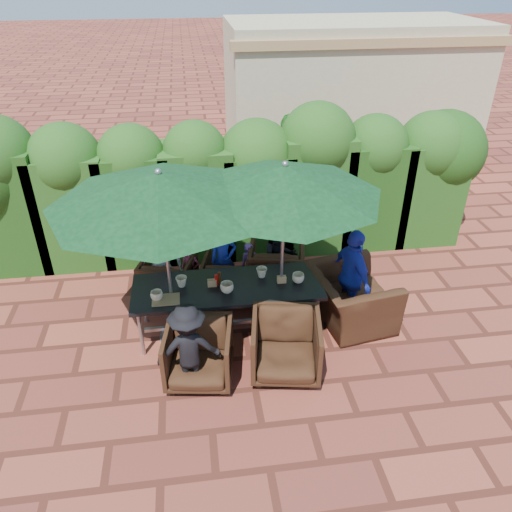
{
  "coord_description": "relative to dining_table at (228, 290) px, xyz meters",
  "views": [
    {
      "loc": [
        -0.59,
        -5.4,
        4.53
      ],
      "look_at": [
        0.22,
        0.4,
        0.96
      ],
      "focal_mm": 35.0,
      "sensor_mm": 36.0,
      "label": 1
    }
  ],
  "objects": [
    {
      "name": "ground",
      "position": [
        0.21,
        -0.05,
        -0.68
      ],
      "size": [
        80.0,
        80.0,
        0.0
      ],
      "primitive_type": "plane",
      "color": "brown",
      "rests_on": "ground"
    },
    {
      "name": "dining_table",
      "position": [
        0.0,
        0.0,
        0.0
      ],
      "size": [
        2.51,
        0.9,
        0.75
      ],
      "color": "black",
      "rests_on": "ground"
    },
    {
      "name": "umbrella_left",
      "position": [
        -0.74,
        -0.06,
        1.54
      ],
      "size": [
        2.67,
        2.67,
        2.46
      ],
      "color": "gray",
      "rests_on": "ground"
    },
    {
      "name": "umbrella_right",
      "position": [
        0.72,
        -0.02,
        1.54
      ],
      "size": [
        2.44,
        2.44,
        2.46
      ],
      "color": "gray",
      "rests_on": "ground"
    },
    {
      "name": "chair_far_left",
      "position": [
        -0.82,
        0.93,
        -0.3
      ],
      "size": [
        0.92,
        0.89,
        0.76
      ],
      "primitive_type": "imported",
      "rotation": [
        0.0,
        0.0,
        2.82
      ],
      "color": "black",
      "rests_on": "ground"
    },
    {
      "name": "chair_far_mid",
      "position": [
        0.07,
        0.88,
        -0.31
      ],
      "size": [
        0.84,
        0.81,
        0.72
      ],
      "primitive_type": "imported",
      "rotation": [
        0.0,
        0.0,
        2.89
      ],
      "color": "black",
      "rests_on": "ground"
    },
    {
      "name": "chair_far_right",
      "position": [
        0.84,
        0.96,
        -0.25
      ],
      "size": [
        0.98,
        0.94,
        0.85
      ],
      "primitive_type": "imported",
      "rotation": [
        0.0,
        0.0,
        2.92
      ],
      "color": "black",
      "rests_on": "ground"
    },
    {
      "name": "chair_near_left",
      "position": [
        -0.44,
        -0.85,
        -0.27
      ],
      "size": [
        0.9,
        0.85,
        0.82
      ],
      "primitive_type": "imported",
      "rotation": [
        0.0,
        0.0,
        -0.15
      ],
      "color": "black",
      "rests_on": "ground"
    },
    {
      "name": "chair_near_right",
      "position": [
        0.63,
        -0.88,
        -0.25
      ],
      "size": [
        0.96,
        0.91,
        0.86
      ],
      "primitive_type": "imported",
      "rotation": [
        0.0,
        0.0,
        -0.17
      ],
      "color": "black",
      "rests_on": "ground"
    },
    {
      "name": "chair_end_right",
      "position": [
        1.73,
        -0.01,
        -0.16
      ],
      "size": [
        0.94,
        1.29,
        1.03
      ],
      "primitive_type": "imported",
      "rotation": [
        0.0,
        0.0,
        1.73
      ],
      "color": "black",
      "rests_on": "ground"
    },
    {
      "name": "adult_far_left",
      "position": [
        -0.91,
        0.96,
        -0.02
      ],
      "size": [
        0.66,
        0.41,
        1.32
      ],
      "primitive_type": "imported",
      "rotation": [
        0.0,
        0.0,
        0.03
      ],
      "color": "silver",
      "rests_on": "ground"
    },
    {
      "name": "adult_far_mid",
      "position": [
        0.02,
        0.98,
        -0.11
      ],
      "size": [
        0.46,
        0.41,
        1.12
      ],
      "primitive_type": "imported",
      "rotation": [
        0.0,
        0.0,
        0.21
      ],
      "color": "#1F2EA9",
      "rests_on": "ground"
    },
    {
      "name": "adult_far_right",
      "position": [
        0.86,
        0.87,
        -0.1
      ],
      "size": [
        0.59,
        0.4,
        1.15
      ],
      "primitive_type": "imported",
      "rotation": [
        0.0,
        0.0,
        0.13
      ],
      "color": "black",
      "rests_on": "ground"
    },
    {
      "name": "adult_near_left",
      "position": [
        -0.55,
        -0.99,
        -0.09
      ],
      "size": [
        0.77,
        0.37,
        1.18
      ],
      "primitive_type": "imported",
      "rotation": [
        0.0,
        0.0,
        3.17
      ],
      "color": "black",
      "rests_on": "ground"
    },
    {
      "name": "adult_end_right",
      "position": [
        1.73,
        0.04,
        0.03
      ],
      "size": [
        0.61,
        0.91,
        1.42
      ],
      "primitive_type": "imported",
      "rotation": [
        0.0,
        0.0,
        1.83
      ],
      "color": "#1F2EA9",
      "rests_on": "ground"
    },
    {
      "name": "child_left",
      "position": [
        -0.49,
        0.99,
        -0.28
      ],
      "size": [
        0.33,
        0.29,
        0.79
      ],
      "primitive_type": "imported",
      "rotation": [
        0.0,
        0.0,
        -0.2
      ],
      "color": "#C9476E",
      "rests_on": "ground"
    },
    {
      "name": "child_right",
      "position": [
        0.42,
        0.99,
        -0.28
      ],
      "size": [
        0.32,
        0.28,
        0.79
      ],
      "primitive_type": "imported",
      "rotation": [
        0.0,
        0.0,
        0.21
      ],
      "color": "#744595",
      "rests_on": "ground"
    },
    {
      "name": "pedestrian_a",
      "position": [
        1.72,
        4.25,
        0.25
      ],
      "size": [
        1.8,
        1.37,
        1.84
      ],
      "primitive_type": "imported",
      "rotation": [
        0.0,
        0.0,
        2.63
      ],
      "color": "#227D22",
      "rests_on": "ground"
    },
    {
      "name": "pedestrian_b",
      "position": [
        2.42,
        4.32,
        0.24
      ],
      "size": [
        0.96,
        0.68,
        1.84
      ],
      "primitive_type": "imported",
      "rotation": [
        0.0,
        0.0,
        2.97
      ],
      "color": "#C9476E",
      "rests_on": "ground"
    },
    {
      "name": "pedestrian_c",
      "position": [
        3.43,
        4.17,
        0.1
      ],
      "size": [
        1.09,
        0.74,
        1.56
      ],
      "primitive_type": "imported",
      "rotation": [
        0.0,
        0.0,
        2.83
      ],
      "color": "gray",
      "rests_on": "ground"
    },
    {
      "name": "cup_a",
      "position": [
        -0.92,
        -0.19,
        0.14
      ],
      "size": [
        0.16,
        0.16,
        0.13
      ],
      "primitive_type": "imported",
      "color": "beige",
      "rests_on": "dining_table"
    },
    {
      "name": "cup_b",
      "position": [
        -0.6,
        0.07,
        0.14
      ],
      "size": [
        0.15,
        0.15,
        0.14
      ],
      "primitive_type": "imported",
      "color": "beige",
      "rests_on": "dining_table"
    },
    {
      "name": "cup_c",
      "position": [
        -0.02,
        -0.15,
        0.14
      ],
      "size": [
        0.18,
        0.18,
        0.14
      ],
      "primitive_type": "imported",
      "color": "beige",
      "rests_on": "dining_table"
    },
    {
      "name": "cup_d",
      "position": [
        0.48,
        0.15,
        0.14
      ],
      "size": [
        0.15,
        0.15,
        0.14
      ],
      "primitive_type": "imported",
      "color": "beige",
      "rests_on": "dining_table"
    },
    {
      "name": "cup_e",
      "position": [
        0.95,
        -0.05,
        0.14
      ],
      "size": [
        0.17,
        0.17,
        0.13
      ],
      "primitive_type": "imported",
      "color": "beige",
      "rests_on": "dining_table"
    },
    {
      "name": "ketchup_bottle",
      "position": [
        -0.14,
        0.03,
        0.16
      ],
      "size": [
        0.04,
        0.04,
        0.17
      ],
      "primitive_type": "cylinder",
      "color": "#B20C0A",
      "rests_on": "dining_table"
    },
    {
      "name": "sauce_bottle",
      "position": [
        -0.1,
        0.08,
        0.16
      ],
      "size": [
        0.04,
        0.04,
        0.17
      ],
      "primitive_type": "cylinder",
      "color": "#4C230C",
      "rests_on": "dining_table"
    },
    {
      "name": "serving_tray",
      "position": [
        -0.8,
        -0.22,
        0.08
      ],
      "size": [
        0.35,
        0.25,
        0.02
      ],
      "primitive_type": "cube",
      "color": "olive",
      "rests_on": "dining_table"
    },
    {
      "name": "number_block_left",
      "position": [
        -0.2,
        0.02,
        0.12
      ],
      "size": [
        0.12,
        0.06,
        0.1
      ],
      "primitive_type": "cube",
      "color": "tan",
      "rests_on": "dining_table"
    },
    {
      "name": "number_block_right",
      "position": [
        0.73,
        -0.03,
        0.12
      ],
      "size": [
        0.12,
        0.06,
        0.1
      ],
      "primitive_type": "cube",
      "color": "tan",
      "rests_on": "dining_table"
    },
    {
      "name": "hedge_wall",
      "position": [
        0.06,
        2.27,
        0.7
      ],
      "size": [
        9.1,
        1.6,
        2.55
      ],
      "color": "#1D3E11",
      "rests_on": "ground"
    },
    {
      "name": "building",
      "position": [
        3.71,
        6.94,
        0.93
      ],
      "size": [
        6.2,
        3.08,
        3.2
      ],
      "color": "#C5B892",
      "rests_on": "ground"
    }
  ]
}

